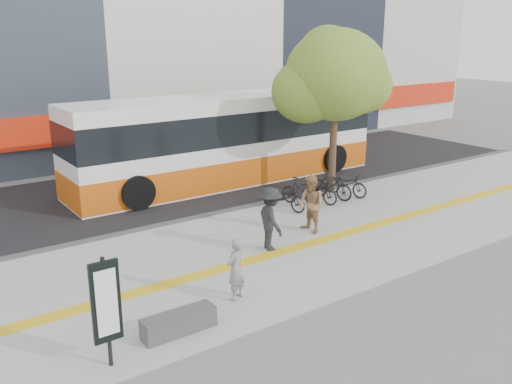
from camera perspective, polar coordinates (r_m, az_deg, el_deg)
ground at (r=14.06m, az=-0.77°, el=-9.49°), size 120.00×120.00×0.00m
sidewalk at (r=15.19m, az=-4.01°, el=-7.32°), size 40.00×7.00×0.08m
tactile_strip at (r=14.78m, az=-2.99°, el=-7.81°), size 40.00×0.45×0.01m
street at (r=21.58m, az=-14.49°, el=-0.59°), size 40.00×8.00×0.06m
curb at (r=18.06m, az=-9.85°, el=-3.50°), size 40.00×0.25×0.14m
bench at (r=11.83m, az=-8.04°, el=-13.33°), size 1.60×0.45×0.45m
signboard at (r=10.54m, az=-15.35°, el=-11.16°), size 0.55×0.10×2.20m
street_tree at (r=21.00m, az=8.03°, el=11.79°), size 4.40×3.80×6.31m
bus at (r=22.84m, az=-2.92°, el=5.28°), size 13.49×3.20×3.59m
bicycle_row at (r=20.19m, az=6.35°, el=0.26°), size 4.05×1.88×1.04m
seated_woman at (r=12.83m, az=-2.14°, el=-8.02°), size 0.65×0.56×1.51m
pedestrian_tan at (r=17.04m, az=5.76°, el=-1.29°), size 0.71×0.90×1.82m
pedestrian_dark at (r=15.62m, az=1.55°, el=-2.83°), size 0.93×1.31×1.84m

